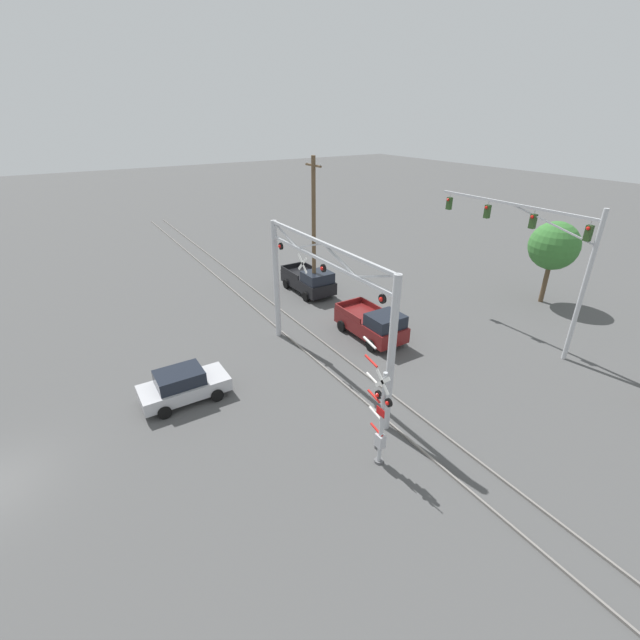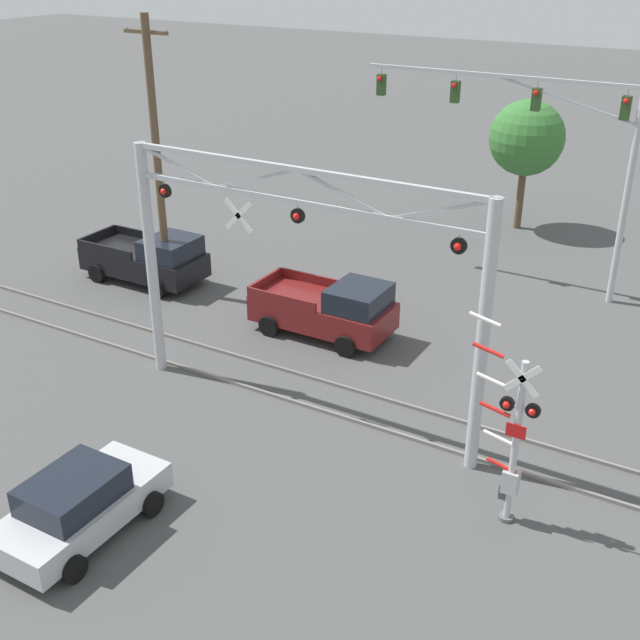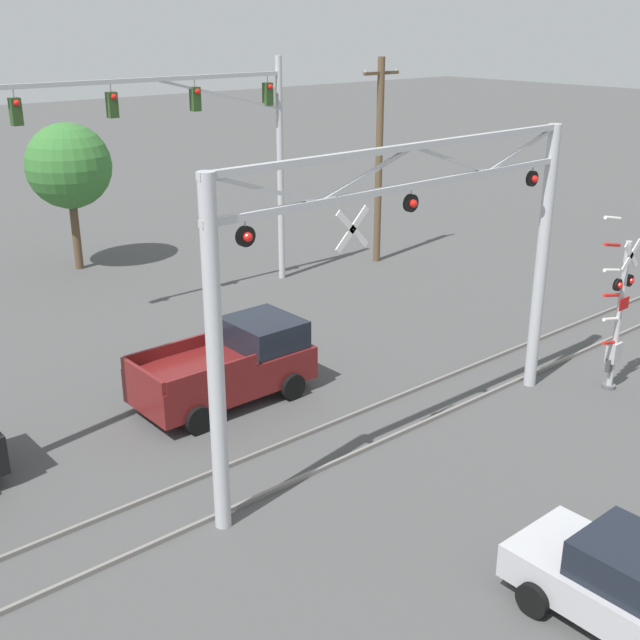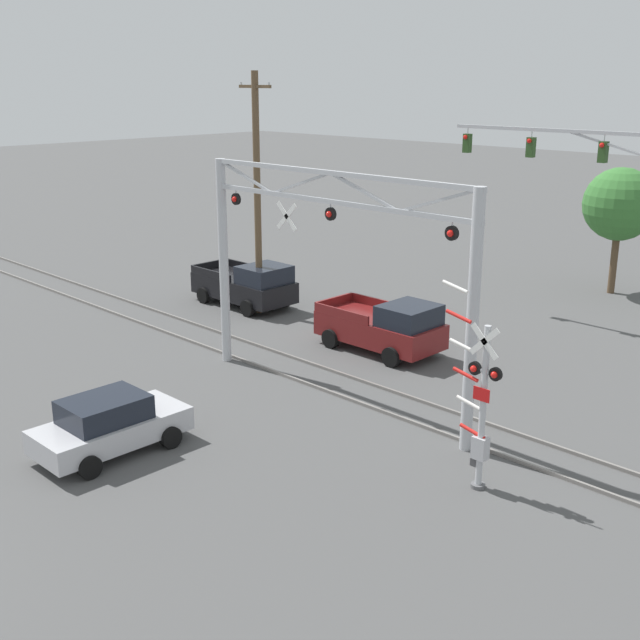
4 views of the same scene
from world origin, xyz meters
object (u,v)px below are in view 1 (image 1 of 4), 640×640
object	(u,v)px
utility_pole_left	(314,230)
background_tree_beyond_span	(554,246)
pickup_truck_lead	(373,324)
crossing_signal_mast	(380,420)
crossing_gantry	(323,297)
traffic_signal_span	(545,248)
sedan_waiting	(183,385)
pickup_truck_following	(310,281)

from	to	relation	value
utility_pole_left	background_tree_beyond_span	distance (m)	16.28
pickup_truck_lead	utility_pole_left	xyz separation A→B (m)	(-7.05, 0.22, 4.09)
utility_pole_left	crossing_signal_mast	bearing A→B (deg)	-22.75
crossing_signal_mast	background_tree_beyond_span	size ratio (longest dim) A/B	0.86
crossing_gantry	crossing_signal_mast	size ratio (longest dim) A/B	2.09
pickup_truck_lead	utility_pole_left	size ratio (longest dim) A/B	0.48
crossing_signal_mast	traffic_signal_span	distance (m)	14.37
crossing_gantry	background_tree_beyond_span	world-z (taller)	crossing_gantry
crossing_gantry	utility_pole_left	world-z (taller)	utility_pole_left
pickup_truck_lead	traffic_signal_span	bearing A→B (deg)	56.10
pickup_truck_lead	sedan_waiting	world-z (taller)	pickup_truck_lead
sedan_waiting	crossing_signal_mast	bearing A→B (deg)	33.11
crossing_signal_mast	pickup_truck_lead	size ratio (longest dim) A/B	1.06
crossing_signal_mast	traffic_signal_span	size ratio (longest dim) A/B	0.49
crossing_gantry	pickup_truck_following	size ratio (longest dim) A/B	2.16
traffic_signal_span	background_tree_beyond_span	xyz separation A→B (m)	(-2.95, 6.23, -1.59)
pickup_truck_following	background_tree_beyond_span	xyz separation A→B (m)	(10.20, 13.20, 3.12)
crossing_signal_mast	utility_pole_left	distance (m)	16.63
crossing_gantry	traffic_signal_span	world-z (taller)	traffic_signal_span
crossing_gantry	pickup_truck_following	world-z (taller)	crossing_gantry
crossing_gantry	crossing_signal_mast	distance (m)	6.95
traffic_signal_span	utility_pole_left	world-z (taller)	utility_pole_left
crossing_signal_mast	crossing_gantry	bearing A→B (deg)	166.38
crossing_gantry	crossing_signal_mast	xyz separation A→B (m)	(6.38, -1.54, -2.30)
crossing_gantry	sedan_waiting	size ratio (longest dim) A/B	2.58
utility_pole_left	pickup_truck_following	bearing A→B (deg)	166.27
pickup_truck_following	sedan_waiting	bearing A→B (deg)	-54.97
sedan_waiting	background_tree_beyond_span	bearing A→B (deg)	85.51
traffic_signal_span	pickup_truck_following	bearing A→B (deg)	-152.11
crossing_gantry	utility_pole_left	xyz separation A→B (m)	(-8.70, 4.78, 0.75)
crossing_signal_mast	pickup_truck_lead	xyz separation A→B (m)	(-8.03, 6.10, -1.04)
crossing_gantry	background_tree_beyond_span	distance (m)	18.25
sedan_waiting	pickup_truck_lead	bearing A→B (deg)	90.50
traffic_signal_span	pickup_truck_lead	bearing A→B (deg)	-123.90
traffic_signal_span	background_tree_beyond_span	bearing A→B (deg)	115.34
crossing_gantry	pickup_truck_lead	size ratio (longest dim) A/B	2.23
pickup_truck_lead	utility_pole_left	world-z (taller)	utility_pole_left
pickup_truck_following	utility_pole_left	world-z (taller)	utility_pole_left
crossing_signal_mast	sedan_waiting	xyz separation A→B (m)	(-7.93, -5.17, -1.21)
pickup_truck_lead	sedan_waiting	xyz separation A→B (m)	(0.10, -11.27, -0.17)
pickup_truck_lead	pickup_truck_following	bearing A→B (deg)	176.56
pickup_truck_lead	sedan_waiting	size ratio (longest dim) A/B	1.16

